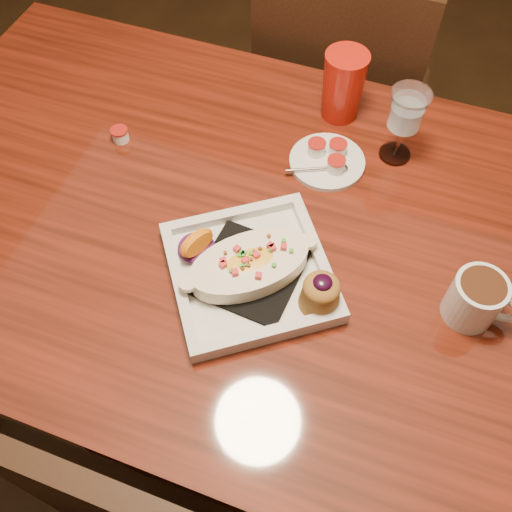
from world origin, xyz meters
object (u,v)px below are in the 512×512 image
(saucer, at_px, (327,160))
(goblet, at_px, (406,114))
(coffee_mug, at_px, (477,299))
(table, at_px, (259,256))
(plate, at_px, (257,271))
(red_tumbler, at_px, (343,86))
(chair_far, at_px, (338,104))

(saucer, bearing_deg, goblet, 29.91)
(coffee_mug, xyz_separation_m, goblet, (-0.19, 0.30, 0.06))
(table, relative_size, saucer, 10.27)
(plate, distance_m, goblet, 0.40)
(saucer, bearing_deg, table, -110.57)
(table, relative_size, red_tumbler, 10.45)
(coffee_mug, height_order, red_tumbler, red_tumbler)
(saucer, height_order, red_tumbler, red_tumbler)
(saucer, xyz_separation_m, red_tumbler, (-0.02, 0.14, 0.06))
(goblet, height_order, saucer, goblet)
(table, xyz_separation_m, plate, (0.03, -0.10, 0.12))
(goblet, bearing_deg, red_tumbler, 150.83)
(chair_far, distance_m, red_tumbler, 0.44)
(goblet, xyz_separation_m, red_tumbler, (-0.13, 0.07, -0.03))
(chair_far, height_order, coffee_mug, chair_far)
(goblet, relative_size, red_tumbler, 1.07)
(goblet, relative_size, saucer, 1.05)
(plate, height_order, goblet, goblet)
(plate, xyz_separation_m, red_tumbler, (0.02, 0.43, 0.04))
(chair_far, bearing_deg, red_tumbler, 100.40)
(table, distance_m, plate, 0.17)
(plate, height_order, saucer, plate)
(table, bearing_deg, saucer, 69.43)
(chair_far, distance_m, saucer, 0.51)
(saucer, distance_m, red_tumbler, 0.16)
(plate, bearing_deg, chair_far, 56.62)
(goblet, xyz_separation_m, saucer, (-0.12, -0.07, -0.10))
(coffee_mug, bearing_deg, plate, -166.97)
(red_tumbler, bearing_deg, goblet, -29.17)
(table, xyz_separation_m, goblet, (0.19, 0.26, 0.20))
(chair_far, bearing_deg, coffee_mug, 119.23)
(table, relative_size, chair_far, 1.61)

